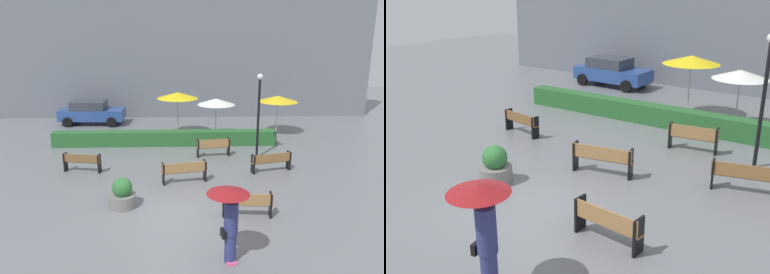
# 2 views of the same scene
# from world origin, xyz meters

# --- Properties ---
(ground_plane) EXTENTS (60.00, 60.00, 0.00)m
(ground_plane) POSITION_xyz_m (0.00, 0.00, 0.00)
(ground_plane) COLOR slate
(bench_far_right) EXTENTS (1.89, 0.78, 0.85)m
(bench_far_right) POSITION_xyz_m (4.52, 4.10, 0.52)
(bench_far_right) COLOR olive
(bench_far_right) RESTS_ON ground
(bench_far_left) EXTENTS (1.72, 0.60, 0.83)m
(bench_far_left) POSITION_xyz_m (-3.91, 4.35, 0.51)
(bench_far_left) COLOR brown
(bench_far_left) RESTS_ON ground
(bench_near_right) EXTENTS (1.73, 0.51, 0.86)m
(bench_near_right) POSITION_xyz_m (2.69, -0.20, 0.50)
(bench_near_right) COLOR #9E7242
(bench_near_right) RESTS_ON ground
(bench_back_row) EXTENTS (1.72, 0.58, 0.90)m
(bench_back_row) POSITION_xyz_m (2.12, 6.35, 0.54)
(bench_back_row) COLOR #9E7242
(bench_back_row) RESTS_ON ground
(bench_mid_center) EXTENTS (1.90, 0.71, 0.90)m
(bench_mid_center) POSITION_xyz_m (0.62, 2.90, 0.54)
(bench_mid_center) COLOR #9E7242
(bench_mid_center) RESTS_ON ground
(pedestrian_with_umbrella) EXTENTS (1.15, 1.15, 2.19)m
(pedestrian_with_umbrella) POSITION_xyz_m (1.73, -2.89, 1.50)
(pedestrian_with_umbrella) COLOR navy
(pedestrian_with_umbrella) RESTS_ON ground
(planter_pot) EXTENTS (0.96, 0.96, 1.10)m
(planter_pot) POSITION_xyz_m (-1.63, 0.70, 0.47)
(planter_pot) COLOR slate
(planter_pot) RESTS_ON ground
(lamp_post) EXTENTS (0.28, 0.28, 4.13)m
(lamp_post) POSITION_xyz_m (4.26, 6.12, 2.52)
(lamp_post) COLOR black
(lamp_post) RESTS_ON ground
(patio_umbrella_yellow) EXTENTS (2.39, 2.39, 2.61)m
(patio_umbrella_yellow) POSITION_xyz_m (0.34, 10.31, 2.43)
(patio_umbrella_yellow) COLOR silver
(patio_umbrella_yellow) RESTS_ON ground
(patio_umbrella_white) EXTENTS (2.16, 2.16, 2.33)m
(patio_umbrella_white) POSITION_xyz_m (2.55, 9.79, 2.15)
(patio_umbrella_white) COLOR silver
(patio_umbrella_white) RESTS_ON ground
(hedge_strip) EXTENTS (12.12, 0.70, 0.79)m
(hedge_strip) POSITION_xyz_m (-0.36, 8.40, 0.40)
(hedge_strip) COLOR #28602D
(hedge_strip) RESTS_ON ground
(parked_car) EXTENTS (4.27, 2.11, 1.57)m
(parked_car) POSITION_xyz_m (-5.40, 13.55, 0.82)
(parked_car) COLOR #28478C
(parked_car) RESTS_ON ground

